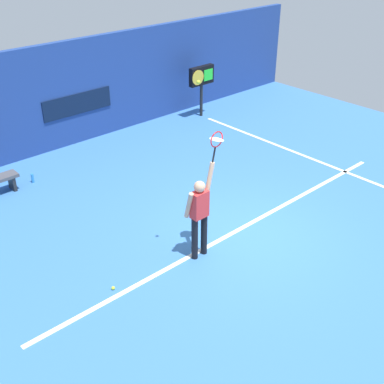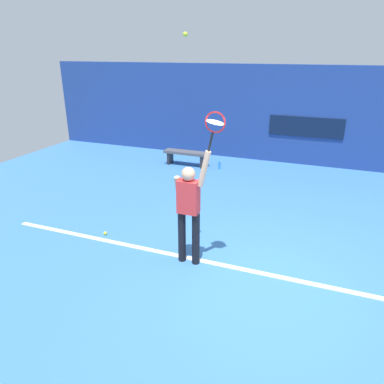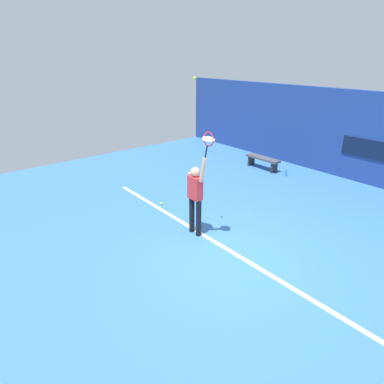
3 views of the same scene
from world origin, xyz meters
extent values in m
plane|color=#3870B2|center=(0.00, 0.00, 0.00)|extent=(18.00, 18.00, 0.00)
cube|color=navy|center=(0.00, 6.80, 1.49)|extent=(18.00, 0.20, 2.98)
cube|color=#0C1933|center=(0.00, 6.68, 1.19)|extent=(2.20, 0.03, 0.60)
cube|color=white|center=(0.00, 0.26, 0.01)|extent=(10.00, 0.10, 0.01)
cube|color=white|center=(4.13, 2.00, 0.01)|extent=(0.10, 7.00, 0.01)
cylinder|color=black|center=(-1.36, 0.17, 0.46)|extent=(0.13, 0.13, 0.92)
cylinder|color=black|center=(-1.11, 0.17, 0.46)|extent=(0.13, 0.13, 0.92)
cube|color=red|center=(-1.24, 0.17, 1.20)|extent=(0.34, 0.20, 0.55)
sphere|color=#D8A884|center=(-1.24, 0.17, 1.58)|extent=(0.22, 0.22, 0.22)
cylinder|color=#D8A884|center=(-0.98, 0.17, 1.69)|extent=(0.21, 0.09, 0.59)
cylinder|color=#D8A884|center=(-1.44, 0.25, 1.22)|extent=(0.09, 0.23, 0.58)
cylinder|color=black|center=(-0.89, 0.17, 2.12)|extent=(0.10, 0.03, 0.30)
torus|color=red|center=(-0.82, 0.17, 2.41)|extent=(0.37, 0.02, 0.37)
cylinder|color=silver|center=(-0.82, 0.17, 2.41)|extent=(0.26, 0.27, 0.06)
sphere|color=#CCE033|center=(-1.28, 0.18, 3.57)|extent=(0.07, 0.07, 0.07)
cylinder|color=black|center=(4.16, 5.89, 0.54)|extent=(0.10, 0.10, 1.08)
cube|color=black|center=(4.16, 5.89, 1.38)|extent=(0.95, 0.18, 0.60)
cylinder|color=gold|center=(3.91, 5.79, 1.38)|extent=(0.48, 0.02, 0.48)
cube|color=#26D833|center=(4.37, 5.79, 1.38)|extent=(0.38, 0.02, 0.36)
cube|color=#262628|center=(-2.82, 5.28, 0.18)|extent=(0.08, 0.32, 0.37)
cylinder|color=#338CD8|center=(-2.28, 5.28, 0.12)|extent=(0.07, 0.07, 0.24)
sphere|color=#CCE033|center=(-3.12, 0.46, 0.03)|extent=(0.07, 0.07, 0.07)
camera|label=1|loc=(-6.80, -5.77, 6.07)|focal=46.76mm
camera|label=2|loc=(0.75, -4.78, 3.38)|focal=33.88mm
camera|label=3|loc=(4.06, -4.27, 4.01)|focal=30.42mm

